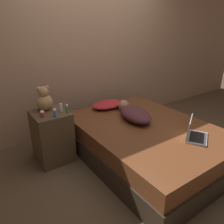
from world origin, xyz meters
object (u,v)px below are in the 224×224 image
Objects in this scene: person_lying at (134,113)px; bottle_green at (67,109)px; teddy_bear at (44,100)px; bottle_white at (61,108)px; pillow at (108,104)px; laptop at (194,134)px; bottle_blue at (55,113)px; bottle_red at (42,114)px.

bottle_green is at bearing 174.12° from person_lying.
teddy_bear reaches higher than bottle_white.
pillow is 0.56m from person_lying.
person_lying is 1.91× the size of laptop.
bottle_green reaches higher than bottle_blue.
bottle_white is 0.09m from bottle_green.
teddy_bear is at bearing 102.01° from laptop.
bottle_green reaches higher than person_lying.
pillow is 0.86m from bottle_green.
bottle_blue reaches higher than pillow.
pillow is 0.69× the size of person_lying.
pillow is 1.02m from teddy_bear.
person_lying is at bearing -17.72° from bottle_green.
pillow is 5.03× the size of bottle_white.
laptop is at bearing -39.64° from bottle_red.
bottle_red reaches higher than person_lying.
laptop is 3.86× the size of bottle_green.
teddy_bear is 0.31m from bottle_green.
bottle_blue is at bearing -33.05° from bottle_red.
person_lying is 1.05m from bottle_blue.
bottle_white is at bearing -165.58° from pillow.
pillow is 7.37× the size of bottle_red.
person_lying is at bearing -25.79° from teddy_bear.
bottle_blue is (-1.02, 0.23, 0.16)m from person_lying.
bottle_red is at bearing -166.97° from pillow.
bottle_green is at bearing 14.04° from bottle_blue.
bottle_blue is at bearing 108.19° from laptop.
person_lying is 0.97m from bottle_white.
bottle_green is at bearing -50.09° from teddy_bear.
bottle_white reaches higher than laptop.
bottle_white is (0.14, -0.16, -0.08)m from teddy_bear.
laptop is 5.62× the size of bottle_red.
bottle_white is at bearing 102.23° from laptop.
bottle_white reaches higher than person_lying.
teddy_bear is 3.00× the size of bottle_white.
person_lying is 7.84× the size of bottle_blue.
teddy_bear is at bearing -176.85° from pillow.
bottle_white is at bearing 124.85° from bottle_green.
laptop is (0.26, -1.36, 0.00)m from pillow.
bottle_green is at bearing -7.21° from bottle_red.
bottle_red is at bearing 172.79° from bottle_green.
bottle_green is at bearing -159.98° from pillow.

